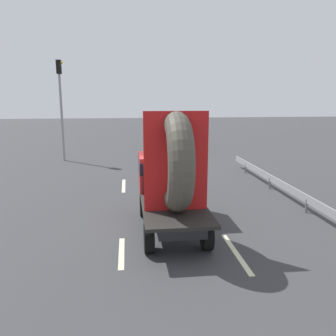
{
  "coord_description": "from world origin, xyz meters",
  "views": [
    {
      "loc": [
        -1.22,
        -11.26,
        4.47
      ],
      "look_at": [
        0.17,
        0.75,
        1.95
      ],
      "focal_mm": 37.38,
      "sensor_mm": 36.0,
      "label": 1
    }
  ],
  "objects": [
    {
      "name": "flatbed_truck",
      "position": [
        0.17,
        -0.07,
        1.88
      ],
      "size": [
        2.02,
        5.08,
        4.04
      ],
      "color": "black",
      "rests_on": "ground_plane"
    },
    {
      "name": "lane_dash_left_far",
      "position": [
        -1.48,
        5.96,
        0.0
      ],
      "size": [
        0.16,
        2.57,
        0.01
      ],
      "primitive_type": "cube",
      "rotation": [
        0.0,
        0.0,
        1.57
      ],
      "color": "beige",
      "rests_on": "ground_plane"
    },
    {
      "name": "lane_dash_right_far",
      "position": [
        1.82,
        5.65,
        0.0
      ],
      "size": [
        0.16,
        2.88,
        0.01
      ],
      "primitive_type": "cube",
      "rotation": [
        0.0,
        0.0,
        1.57
      ],
      "color": "beige",
      "rests_on": "ground_plane"
    },
    {
      "name": "distant_sedan",
      "position": [
        3.46,
        17.67,
        0.7
      ],
      "size": [
        1.72,
        4.0,
        1.31
      ],
      "color": "black",
      "rests_on": "ground_plane"
    },
    {
      "name": "ground_plane",
      "position": [
        0.0,
        0.0,
        0.0
      ],
      "size": [
        120.0,
        120.0,
        0.0
      ],
      "primitive_type": "plane",
      "color": "#38383A"
    },
    {
      "name": "lane_dash_left_near",
      "position": [
        -1.48,
        -1.77,
        0.0
      ],
      "size": [
        0.16,
        2.07,
        0.01
      ],
      "primitive_type": "cube",
      "rotation": [
        0.0,
        0.0,
        1.57
      ],
      "color": "beige",
      "rests_on": "ground_plane"
    },
    {
      "name": "lane_dash_right_near",
      "position": [
        1.82,
        -2.18,
        0.0
      ],
      "size": [
        0.16,
        2.65,
        0.01
      ],
      "primitive_type": "cube",
      "rotation": [
        0.0,
        0.0,
        1.57
      ],
      "color": "beige",
      "rests_on": "ground_plane"
    },
    {
      "name": "guardrail",
      "position": [
        5.6,
        2.77,
        0.53
      ],
      "size": [
        0.1,
        14.27,
        0.71
      ],
      "color": "gray",
      "rests_on": "ground_plane"
    },
    {
      "name": "traffic_light",
      "position": [
        -5.66,
        13.48,
        4.34
      ],
      "size": [
        0.42,
        0.36,
        6.77
      ],
      "color": "gray",
      "rests_on": "ground_plane"
    }
  ]
}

